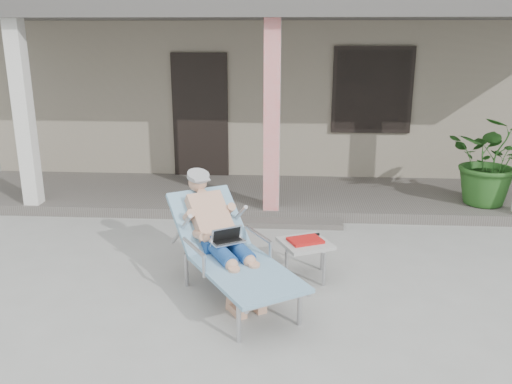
{
  "coord_description": "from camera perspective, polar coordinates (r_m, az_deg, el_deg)",
  "views": [
    {
      "loc": [
        0.28,
        -5.23,
        2.59
      ],
      "look_at": [
        -0.11,
        0.6,
        0.85
      ],
      "focal_mm": 38.0,
      "sensor_mm": 36.0,
      "label": 1
    }
  ],
  "objects": [
    {
      "name": "lounger",
      "position": [
        5.41,
        -3.32,
        -3.17
      ],
      "size": [
        1.58,
        1.93,
        1.24
      ],
      "rotation": [
        0.0,
        0.0,
        0.56
      ],
      "color": "#B7B7BC",
      "rests_on": "ground"
    },
    {
      "name": "house",
      "position": [
        11.77,
        2.54,
        12.04
      ],
      "size": [
        10.4,
        5.4,
        3.3
      ],
      "color": "#9E937D",
      "rests_on": "ground"
    },
    {
      "name": "side_table",
      "position": [
        5.89,
        5.2,
        -5.58
      ],
      "size": [
        0.66,
        0.66,
        0.45
      ],
      "rotation": [
        0.0,
        0.0,
        0.43
      ],
      "color": "#ABAAA6",
      "rests_on": "ground"
    },
    {
      "name": "porch_overhang",
      "position": [
        8.19,
        1.99,
        17.94
      ],
      "size": [
        10.0,
        2.3,
        2.85
      ],
      "color": "silver",
      "rests_on": "porch_deck"
    },
    {
      "name": "ground",
      "position": [
        5.84,
        0.73,
        -9.73
      ],
      "size": [
        60.0,
        60.0,
        0.0
      ],
      "primitive_type": "plane",
      "color": "#9E9E99",
      "rests_on": "ground"
    },
    {
      "name": "porch_deck",
      "position": [
        8.61,
        1.83,
        -0.42
      ],
      "size": [
        10.0,
        2.0,
        0.15
      ],
      "primitive_type": "cube",
      "color": "#605B56",
      "rests_on": "ground"
    },
    {
      "name": "potted_palm",
      "position": [
        8.5,
        23.61,
        3.09
      ],
      "size": [
        1.5,
        1.41,
        1.32
      ],
      "primitive_type": "imported",
      "rotation": [
        0.0,
        0.0,
        -0.4
      ],
      "color": "#26591E",
      "rests_on": "porch_deck"
    },
    {
      "name": "porch_step",
      "position": [
        7.53,
        1.51,
        -3.24
      ],
      "size": [
        2.0,
        0.3,
        0.07
      ],
      "primitive_type": "cube",
      "color": "#605B56",
      "rests_on": "ground"
    }
  ]
}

